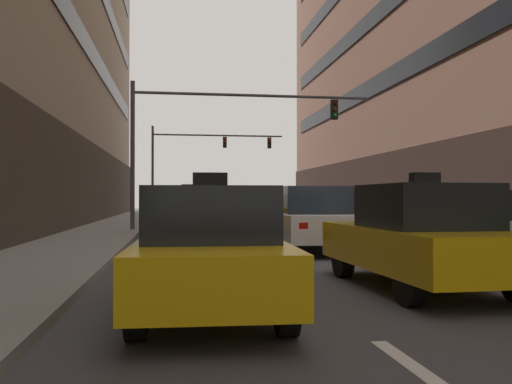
# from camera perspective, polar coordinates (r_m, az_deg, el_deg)

# --- Properties ---
(ground_plane) EXTENTS (120.00, 120.00, 0.00)m
(ground_plane) POSITION_cam_1_polar(r_m,az_deg,el_deg) (12.83, 8.37, -6.95)
(ground_plane) COLOR #424247
(sidewalk_left) EXTENTS (2.96, 80.00, 0.14)m
(sidewalk_left) POSITION_cam_1_polar(r_m,az_deg,el_deg) (12.61, -21.39, -6.71)
(sidewalk_left) COLOR gray
(sidewalk_left) RESTS_ON ground
(lane_stripe_l1_s2) EXTENTS (0.16, 2.00, 0.01)m
(lane_stripe_l1_s2) POSITION_cam_1_polar(r_m,az_deg,el_deg) (4.87, 16.95, -17.52)
(lane_stripe_l1_s2) COLOR silver
(lane_stripe_l1_s2) RESTS_ON ground
(lane_stripe_l1_s3) EXTENTS (0.16, 2.00, 0.01)m
(lane_stripe_l1_s3) POSITION_cam_1_polar(r_m,az_deg,el_deg) (9.53, 3.86, -9.15)
(lane_stripe_l1_s3) COLOR silver
(lane_stripe_l1_s3) RESTS_ON ground
(lane_stripe_l1_s4) EXTENTS (0.16, 2.00, 0.01)m
(lane_stripe_l1_s4) POSITION_cam_1_polar(r_m,az_deg,el_deg) (14.42, -0.35, -6.23)
(lane_stripe_l1_s4) COLOR silver
(lane_stripe_l1_s4) RESTS_ON ground
(lane_stripe_l1_s5) EXTENTS (0.16, 2.00, 0.01)m
(lane_stripe_l1_s5) POSITION_cam_1_polar(r_m,az_deg,el_deg) (19.37, -2.40, -4.79)
(lane_stripe_l1_s5) COLOR silver
(lane_stripe_l1_s5) RESTS_ON ground
(lane_stripe_l1_s6) EXTENTS (0.16, 2.00, 0.01)m
(lane_stripe_l1_s6) POSITION_cam_1_polar(r_m,az_deg,el_deg) (24.34, -3.61, -3.92)
(lane_stripe_l1_s6) COLOR silver
(lane_stripe_l1_s6) RESTS_ON ground
(lane_stripe_l1_s7) EXTENTS (0.16, 2.00, 0.01)m
(lane_stripe_l1_s7) POSITION_cam_1_polar(r_m,az_deg,el_deg) (29.32, -4.41, -3.36)
(lane_stripe_l1_s7) COLOR silver
(lane_stripe_l1_s7) RESTS_ON ground
(lane_stripe_l1_s8) EXTENTS (0.16, 2.00, 0.01)m
(lane_stripe_l1_s8) POSITION_cam_1_polar(r_m,az_deg,el_deg) (34.30, -4.98, -2.95)
(lane_stripe_l1_s8) COLOR silver
(lane_stripe_l1_s8) RESTS_ON ground
(lane_stripe_l1_s9) EXTENTS (0.16, 2.00, 0.01)m
(lane_stripe_l1_s9) POSITION_cam_1_polar(r_m,az_deg,el_deg) (39.29, -5.40, -2.65)
(lane_stripe_l1_s9) COLOR silver
(lane_stripe_l1_s9) RESTS_ON ground
(lane_stripe_l1_s10) EXTENTS (0.16, 2.00, 0.01)m
(lane_stripe_l1_s10) POSITION_cam_1_polar(r_m,az_deg,el_deg) (44.28, -5.72, -2.41)
(lane_stripe_l1_s10) COLOR silver
(lane_stripe_l1_s10) RESTS_ON ground
(lane_stripe_l2_s3) EXTENTS (0.16, 2.00, 0.01)m
(lane_stripe_l2_s3) POSITION_cam_1_polar(r_m,az_deg,el_deg) (10.73, 21.75, -8.14)
(lane_stripe_l2_s3) COLOR silver
(lane_stripe_l2_s3) RESTS_ON ground
(lane_stripe_l2_s4) EXTENTS (0.16, 2.00, 0.01)m
(lane_stripe_l2_s4) POSITION_cam_1_polar(r_m,az_deg,el_deg) (15.24, 12.25, -5.91)
(lane_stripe_l2_s4) COLOR silver
(lane_stripe_l2_s4) RESTS_ON ground
(lane_stripe_l2_s5) EXTENTS (0.16, 2.00, 0.01)m
(lane_stripe_l2_s5) POSITION_cam_1_polar(r_m,az_deg,el_deg) (19.99, 7.20, -4.65)
(lane_stripe_l2_s5) COLOR silver
(lane_stripe_l2_s5) RESTS_ON ground
(lane_stripe_l2_s6) EXTENTS (0.16, 2.00, 0.01)m
(lane_stripe_l2_s6) POSITION_cam_1_polar(r_m,az_deg,el_deg) (24.83, 4.11, -3.86)
(lane_stripe_l2_s6) COLOR silver
(lane_stripe_l2_s6) RESTS_ON ground
(lane_stripe_l2_s7) EXTENTS (0.16, 2.00, 0.01)m
(lane_stripe_l2_s7) POSITION_cam_1_polar(r_m,az_deg,el_deg) (29.73, 2.04, -3.32)
(lane_stripe_l2_s7) COLOR silver
(lane_stripe_l2_s7) RESTS_ON ground
(lane_stripe_l2_s8) EXTENTS (0.16, 2.00, 0.01)m
(lane_stripe_l2_s8) POSITION_cam_1_polar(r_m,az_deg,el_deg) (34.65, 0.55, -2.93)
(lane_stripe_l2_s8) COLOR silver
(lane_stripe_l2_s8) RESTS_ON ground
(lane_stripe_l2_s9) EXTENTS (0.16, 2.00, 0.01)m
(lane_stripe_l2_s9) POSITION_cam_1_polar(r_m,az_deg,el_deg) (39.60, -0.56, -2.64)
(lane_stripe_l2_s9) COLOR silver
(lane_stripe_l2_s9) RESTS_ON ground
(lane_stripe_l2_s10) EXTENTS (0.16, 2.00, 0.01)m
(lane_stripe_l2_s10) POSITION_cam_1_polar(r_m,az_deg,el_deg) (44.56, -1.43, -2.41)
(lane_stripe_l2_s10) COLOR silver
(lane_stripe_l2_s10) RESTS_ON ground
(taxi_driving_0) EXTENTS (1.91, 4.37, 1.80)m
(taxi_driving_0) POSITION_cam_1_polar(r_m,az_deg,el_deg) (25.83, -0.01, -1.96)
(taxi_driving_0) COLOR black
(taxi_driving_0) RESTS_ON ground
(taxi_driving_1) EXTENTS (1.85, 4.35, 2.28)m
(taxi_driving_1) POSITION_cam_1_polar(r_m,az_deg,el_deg) (38.47, -2.74, -1.14)
(taxi_driving_1) COLOR black
(taxi_driving_1) RESTS_ON ground
(car_driving_2) EXTENTS (2.02, 4.61, 1.71)m
(car_driving_2) POSITION_cam_1_polar(r_m,az_deg,el_deg) (14.72, 5.71, -2.84)
(car_driving_2) COLOR black
(car_driving_2) RESTS_ON ground
(taxi_driving_3) EXTENTS (2.12, 4.69, 1.92)m
(taxi_driving_3) POSITION_cam_1_polar(r_m,az_deg,el_deg) (20.92, -7.08, -2.14)
(taxi_driving_3) COLOR black
(taxi_driving_3) RESTS_ON ground
(taxi_driving_4) EXTENTS (1.96, 4.32, 1.77)m
(taxi_driving_4) POSITION_cam_1_polar(r_m,az_deg,el_deg) (37.27, -7.88, -1.56)
(taxi_driving_4) COLOR black
(taxi_driving_4) RESTS_ON ground
(taxi_driving_5) EXTENTS (1.95, 4.40, 1.81)m
(taxi_driving_5) POSITION_cam_1_polar(r_m,az_deg,el_deg) (8.97, 16.69, -4.52)
(taxi_driving_5) COLOR black
(taxi_driving_5) RESTS_ON ground
(taxi_driving_6) EXTENTS (1.88, 4.20, 1.72)m
(taxi_driving_6) POSITION_cam_1_polar(r_m,az_deg,el_deg) (6.82, -4.83, -6.11)
(taxi_driving_6) COLOR black
(taxi_driving_6) RESTS_ON ground
(car_parked_1) EXTENTS (1.82, 4.25, 1.59)m
(car_parked_1) POSITION_cam_1_polar(r_m,az_deg,el_deg) (13.95, 24.84, -3.17)
(car_parked_1) COLOR black
(car_parked_1) RESTS_ON ground
(car_parked_2) EXTENTS (1.94, 4.63, 1.73)m
(car_parked_2) POSITION_cam_1_polar(r_m,az_deg,el_deg) (19.84, 14.29, -2.21)
(car_parked_2) COLOR black
(car_parked_2) RESTS_ON ground
(car_parked_3) EXTENTS (2.00, 4.65, 1.73)m
(car_parked_3) POSITION_cam_1_polar(r_m,az_deg,el_deg) (26.74, 8.26, -1.80)
(car_parked_3) COLOR black
(car_parked_3) RESTS_ON ground
(traffic_signal_0) EXTENTS (10.08, 0.35, 6.04)m
(traffic_signal_0) POSITION_cam_1_polar(r_m,az_deg,el_deg) (23.10, -4.62, 6.86)
(traffic_signal_0) COLOR #4C4C51
(traffic_signal_0) RESTS_ON sidewalk_left
(traffic_signal_1) EXTENTS (10.05, 0.35, 6.72)m
(traffic_signal_1) POSITION_cam_1_polar(r_m,az_deg,el_deg) (42.41, -5.97, 4.11)
(traffic_signal_1) COLOR #4C4C51
(traffic_signal_1) RESTS_ON sidewalk_left
(pedestrian_0) EXTENTS (0.39, 0.41, 1.50)m
(pedestrian_0) POSITION_cam_1_polar(r_m,az_deg,el_deg) (24.70, 14.26, -1.55)
(pedestrian_0) COLOR #383D59
(pedestrian_0) RESTS_ON sidewalk_right
(pedestrian_1) EXTENTS (0.27, 0.52, 1.64)m
(pedestrian_1) POSITION_cam_1_polar(r_m,az_deg,el_deg) (17.68, 24.19, -1.61)
(pedestrian_1) COLOR brown
(pedestrian_1) RESTS_ON sidewalk_right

